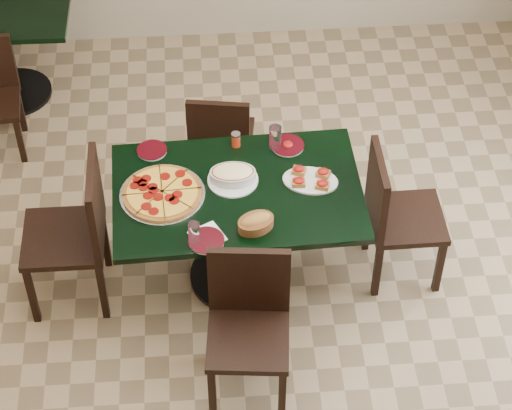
{
  "coord_description": "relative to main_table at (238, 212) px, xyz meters",
  "views": [
    {
      "loc": [
        -0.16,
        -3.68,
        4.7
      ],
      "look_at": [
        0.11,
        0.0,
        0.89
      ],
      "focal_mm": 70.0,
      "sensor_mm": 36.0,
      "label": 1
    }
  ],
  "objects": [
    {
      "name": "side_plate_near",
      "position": [
        -0.19,
        -0.38,
        0.19
      ],
      "size": [
        0.2,
        0.2,
        0.02
      ],
      "rotation": [
        0.0,
        0.0,
        0.16
      ],
      "color": "silver",
      "rests_on": "main_table"
    },
    {
      "name": "bread_basket",
      "position": [
        0.08,
        -0.29,
        0.22
      ],
      "size": [
        0.24,
        0.21,
        0.09
      ],
      "rotation": [
        0.0,
        0.0,
        0.4
      ],
      "color": "brown",
      "rests_on": "main_table"
    },
    {
      "name": "napkin_setting",
      "position": [
        -0.18,
        -0.34,
        0.18
      ],
      "size": [
        0.22,
        0.22,
        0.01
      ],
      "rotation": [
        0.0,
        0.0,
        0.48
      ],
      "color": "white",
      "rests_on": "main_table"
    },
    {
      "name": "main_table",
      "position": [
        0.0,
        0.0,
        0.0
      ],
      "size": [
        1.43,
        0.94,
        0.75
      ],
      "rotation": [
        0.0,
        0.0,
        0.03
      ],
      "color": "black",
      "rests_on": "floor"
    },
    {
      "name": "back_table",
      "position": [
        -1.54,
        1.86,
        -0.04
      ],
      "size": [
        1.0,
        0.74,
        0.75
      ],
      "rotation": [
        0.0,
        0.0,
        -0.02
      ],
      "color": "black",
      "rests_on": "floor"
    },
    {
      "name": "chair_left",
      "position": [
        -0.91,
        -0.04,
        -0.01
      ],
      "size": [
        0.47,
        0.47,
        1.0
      ],
      "rotation": [
        0.0,
        0.0,
        -1.57
      ],
      "color": "black",
      "rests_on": "floor"
    },
    {
      "name": "chair_right",
      "position": [
        0.9,
        -0.0,
        -0.05
      ],
      "size": [
        0.44,
        0.44,
        0.92
      ],
      "rotation": [
        0.0,
        0.0,
        1.58
      ],
      "color": "black",
      "rests_on": "floor"
    },
    {
      "name": "pepper_shaker",
      "position": [
        0.01,
        0.37,
        0.23
      ],
      "size": [
        0.05,
        0.05,
        0.09
      ],
      "color": "red",
      "rests_on": "main_table"
    },
    {
      "name": "water_glass_b",
      "position": [
        -0.25,
        -0.37,
        0.25
      ],
      "size": [
        0.06,
        0.06,
        0.14
      ],
      "primitive_type": "cylinder",
      "color": "white",
      "rests_on": "main_table"
    },
    {
      "name": "chair_far",
      "position": [
        -0.06,
        0.76,
        -0.11
      ],
      "size": [
        0.44,
        0.44,
        0.83
      ],
      "rotation": [
        0.0,
        0.0,
        2.99
      ],
      "color": "black",
      "rests_on": "floor"
    },
    {
      "name": "floor",
      "position": [
        -0.02,
        -0.26,
        -0.57
      ],
      "size": [
        5.5,
        5.5,
        0.0
      ],
      "primitive_type": "plane",
      "color": "#927754",
      "rests_on": "ground"
    },
    {
      "name": "water_glass_a",
      "position": [
        0.24,
        0.34,
        0.26
      ],
      "size": [
        0.07,
        0.07,
        0.15
      ],
      "primitive_type": "cylinder",
      "color": "white",
      "rests_on": "main_table"
    },
    {
      "name": "lasagna_casserole",
      "position": [
        -0.02,
        0.08,
        0.23
      ],
      "size": [
        0.29,
        0.29,
        0.09
      ],
      "rotation": [
        0.0,
        0.0,
        -0.02
      ],
      "color": "silver",
      "rests_on": "main_table"
    },
    {
      "name": "pepperoni_pizza",
      "position": [
        -0.42,
        -0.01,
        0.2
      ],
      "size": [
        0.48,
        0.48,
        0.04
      ],
      "rotation": [
        0.0,
        0.0,
        0.07
      ],
      "color": "silver",
      "rests_on": "main_table"
    },
    {
      "name": "side_plate_far_r",
      "position": [
        0.31,
        0.34,
        0.19
      ],
      "size": [
        0.19,
        0.19,
        0.03
      ],
      "rotation": [
        0.0,
        0.0,
        -0.17
      ],
      "color": "silver",
      "rests_on": "main_table"
    },
    {
      "name": "side_plate_far_l",
      "position": [
        -0.48,
        0.35,
        0.19
      ],
      "size": [
        0.18,
        0.18,
        0.02
      ],
      "rotation": [
        0.0,
        0.0,
        0.38
      ],
      "color": "silver",
      "rests_on": "main_table"
    },
    {
      "name": "bruschetta_platter",
      "position": [
        0.41,
        0.04,
        0.21
      ],
      "size": [
        0.36,
        0.29,
        0.05
      ],
      "rotation": [
        0.0,
        0.0,
        -0.27
      ],
      "color": "silver",
      "rests_on": "main_table"
    },
    {
      "name": "chair_near",
      "position": [
        0.01,
        -0.72,
        -0.05
      ],
      "size": [
        0.47,
        0.47,
        0.92
      ],
      "rotation": [
        0.0,
        0.0,
        -0.1
      ],
      "color": "black",
      "rests_on": "floor"
    }
  ]
}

